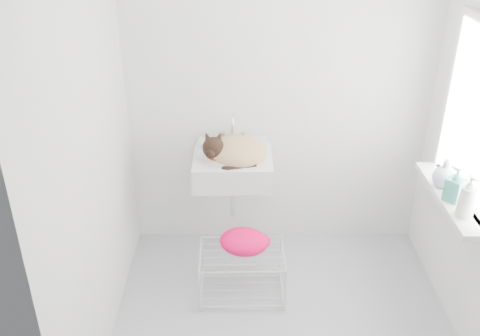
{
  "coord_description": "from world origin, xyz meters",
  "views": [
    {
      "loc": [
        -0.29,
        -2.6,
        2.52
      ],
      "look_at": [
        -0.28,
        0.5,
        0.88
      ],
      "focal_mm": 39.79,
      "sensor_mm": 36.0,
      "label": 1
    }
  ],
  "objects_px": {
    "sink": "(233,156)",
    "bottle_c": "(442,186)",
    "bottle_a": "(463,216)",
    "bottle_b": "(452,200)",
    "wire_rack": "(242,274)",
    "cat": "(235,152)"
  },
  "relations": [
    {
      "from": "wire_rack",
      "to": "bottle_c",
      "type": "xyz_separation_m",
      "value": [
        1.27,
        0.01,
        0.7
      ]
    },
    {
      "from": "wire_rack",
      "to": "bottle_a",
      "type": "relative_size",
      "value": 2.54
    },
    {
      "from": "cat",
      "to": "wire_rack",
      "type": "bearing_deg",
      "value": -82.18
    },
    {
      "from": "bottle_b",
      "to": "bottle_c",
      "type": "relative_size",
      "value": 1.14
    },
    {
      "from": "bottle_a",
      "to": "bottle_c",
      "type": "height_order",
      "value": "bottle_a"
    },
    {
      "from": "bottle_a",
      "to": "bottle_b",
      "type": "bearing_deg",
      "value": 90.0
    },
    {
      "from": "bottle_a",
      "to": "bottle_c",
      "type": "relative_size",
      "value": 1.17
    },
    {
      "from": "wire_rack",
      "to": "cat",
      "type": "bearing_deg",
      "value": 96.83
    },
    {
      "from": "wire_rack",
      "to": "sink",
      "type": "bearing_deg",
      "value": 98.18
    },
    {
      "from": "bottle_a",
      "to": "bottle_b",
      "type": "relative_size",
      "value": 1.02
    },
    {
      "from": "cat",
      "to": "bottle_c",
      "type": "relative_size",
      "value": 2.34
    },
    {
      "from": "sink",
      "to": "bottle_b",
      "type": "relative_size",
      "value": 2.55
    },
    {
      "from": "sink",
      "to": "bottle_c",
      "type": "bearing_deg",
      "value": -17.92
    },
    {
      "from": "cat",
      "to": "bottle_a",
      "type": "xyz_separation_m",
      "value": [
        1.32,
        -0.77,
        -0.04
      ]
    },
    {
      "from": "cat",
      "to": "bottle_b",
      "type": "bearing_deg",
      "value": -23.01
    },
    {
      "from": "sink",
      "to": "bottle_a",
      "type": "bearing_deg",
      "value": -30.47
    },
    {
      "from": "wire_rack",
      "to": "bottle_a",
      "type": "xyz_separation_m",
      "value": [
        1.27,
        -0.35,
        0.7
      ]
    },
    {
      "from": "sink",
      "to": "bottle_a",
      "type": "distance_m",
      "value": 1.54
    },
    {
      "from": "bottle_b",
      "to": "bottle_a",
      "type": "bearing_deg",
      "value": -90.0
    },
    {
      "from": "cat",
      "to": "bottle_c",
      "type": "bearing_deg",
      "value": -16.41
    },
    {
      "from": "sink",
      "to": "bottle_c",
      "type": "height_order",
      "value": "sink"
    },
    {
      "from": "bottle_a",
      "to": "bottle_b",
      "type": "distance_m",
      "value": 0.18
    }
  ]
}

